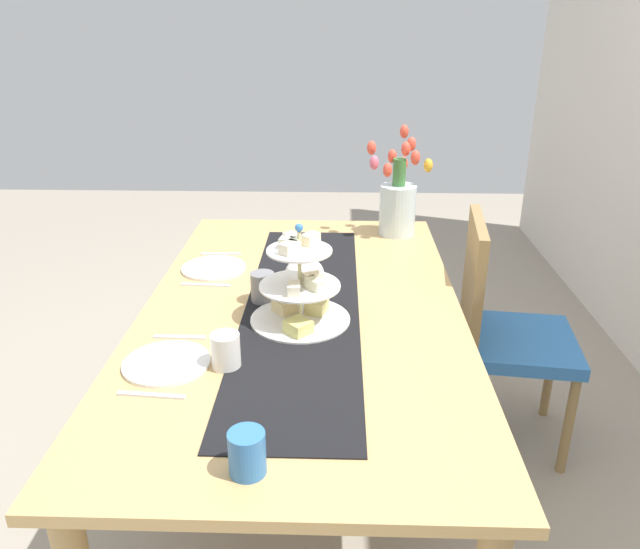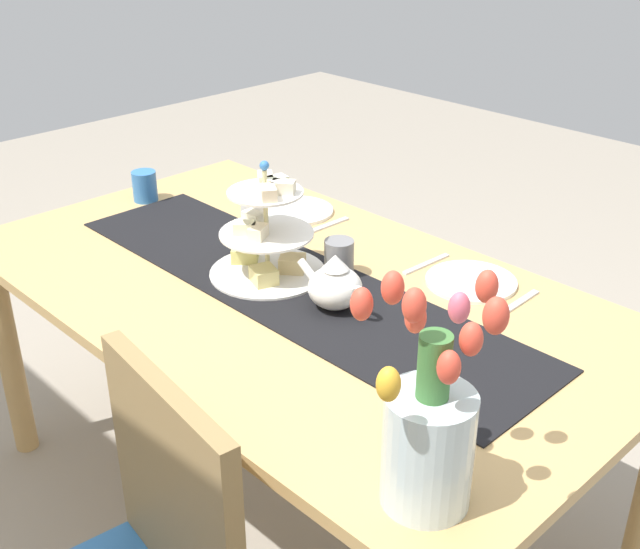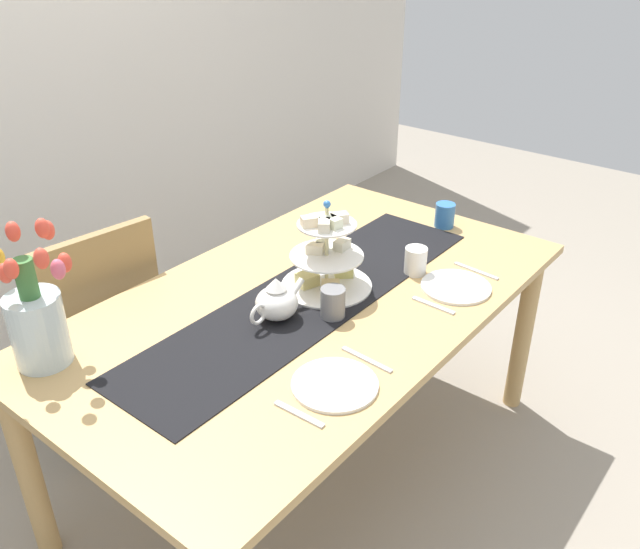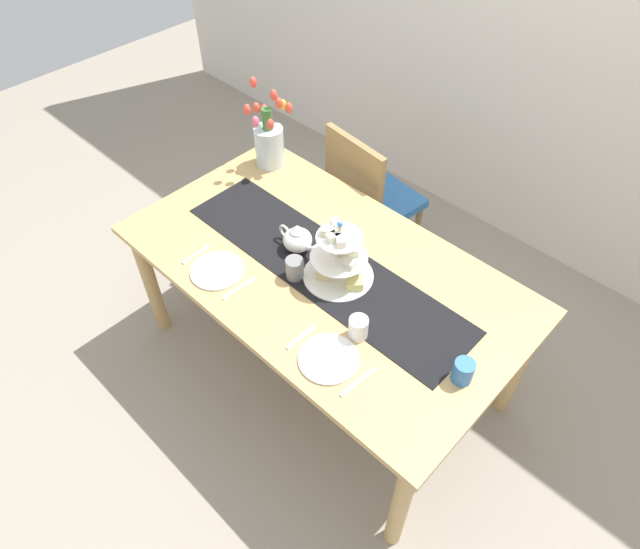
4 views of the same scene
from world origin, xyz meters
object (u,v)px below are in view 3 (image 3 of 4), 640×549
dinner_plate_right (456,287)px  mug_orange (445,215)px  chair_left (94,326)px  knife_right (476,271)px  tulip_vase (36,317)px  dining_table (310,322)px  fork_left (299,414)px  mug_white_text (416,261)px  tiered_cake_stand (327,260)px  dinner_plate_left (335,385)px  teapot (276,302)px  knife_left (367,359)px  mug_grey (333,302)px  fork_right (433,305)px

dinner_plate_right → mug_orange: (0.40, 0.27, 0.04)m
chair_left → knife_right: chair_left is taller
tulip_vase → dining_table: bearing=-26.3°
fork_left → mug_white_text: bearing=11.2°
fork_left → mug_orange: mug_orange is taller
dining_table → dinner_plate_right: (0.35, -0.34, 0.10)m
fork_left → knife_right: 0.94m
dining_table → chair_left: bearing=115.5°
tiered_cake_stand → tulip_vase: 0.88m
dinner_plate_left → dinner_plate_right: bearing=0.0°
tiered_cake_stand → teapot: 0.25m
teapot → tiered_cake_stand: bearing=0.1°
knife_right → tulip_vase: bearing=150.2°
mug_orange → tiered_cake_stand: bearing=174.3°
fork_left → tiered_cake_stand: bearing=32.0°
tulip_vase → dinner_plate_right: bearing=-33.0°
fork_left → mug_orange: size_ratio=1.58×
mug_orange → dinner_plate_left: bearing=-165.6°
tiered_cake_stand → knife_left: tiered_cake_stand is taller
dinner_plate_left → tulip_vase: bearing=120.6°
tiered_cake_stand → fork_left: size_ratio=2.03×
mug_grey → fork_left: bearing=-152.8°
tiered_cake_stand → knife_left: (-0.25, -0.34, -0.10)m
dining_table → knife_left: bearing=-115.4°
chair_left → mug_orange: (1.10, -0.79, 0.28)m
dinner_plate_left → fork_left: 0.15m
dining_table → mug_grey: mug_grey is taller
dining_table → fork_left: size_ratio=11.79×
chair_left → mug_white_text: chair_left is taller
dinner_plate_right → fork_right: 0.15m
tiered_cake_stand → knife_right: (0.40, -0.34, -0.10)m
tulip_vase → fork_left: 0.75m
mug_grey → knife_left: bearing=-119.4°
tiered_cake_stand → teapot: (-0.25, -0.00, -0.04)m
dinner_plate_left → mug_white_text: 0.68m
teapot → dinner_plate_right: size_ratio=1.04×
fork_right → dining_table: bearing=121.2°
teapot → knife_left: teapot is taller
tulip_vase → dinner_plate_right: (1.06, -0.69, -0.14)m
chair_left → mug_white_text: (0.70, -0.90, 0.28)m
dining_table → dinner_plate_left: size_ratio=7.69×
dining_table → tiered_cake_stand: tiered_cake_stand is taller
chair_left → teapot: (0.19, -0.73, 0.29)m
tiered_cake_stand → mug_orange: tiered_cake_stand is taller
dining_table → dinner_plate_left: (-0.31, -0.34, 0.10)m
tulip_vase → dinner_plate_right: tulip_vase is taller
dining_table → mug_orange: mug_orange is taller
fork_left → knife_right: size_ratio=0.88×
knife_left → mug_white_text: mug_white_text is taller
dining_table → dinner_plate_right: dinner_plate_right is taller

